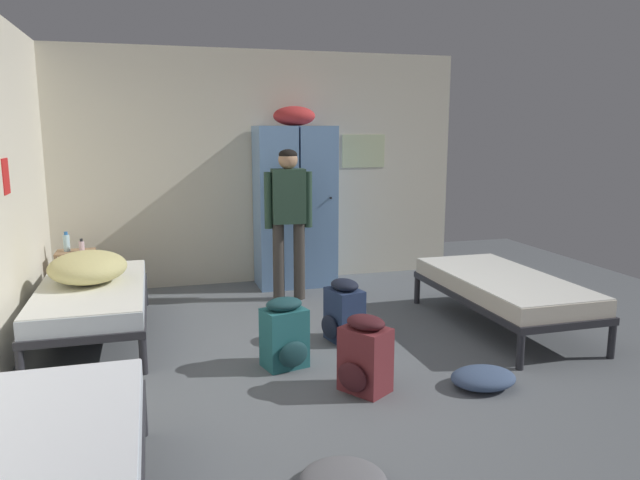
{
  "coord_description": "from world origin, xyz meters",
  "views": [
    {
      "loc": [
        -1.26,
        -4.16,
        1.81
      ],
      "look_at": [
        0.0,
        0.28,
        0.95
      ],
      "focal_mm": 33.4,
      "sensor_mm": 36.0,
      "label": 1
    }
  ],
  "objects_px": {
    "person_traveler": "(288,210)",
    "lotion_bottle": "(82,246)",
    "backpack_maroon": "(364,356)",
    "bed_left_rear": "(92,297)",
    "water_bottle": "(67,242)",
    "backpack_navy": "(343,312)",
    "shelf_unit": "(77,272)",
    "bed_left_front": "(34,472)",
    "bedding_heap": "(88,267)",
    "clothes_pile_denim": "(483,378)",
    "backpack_teal": "(285,335)",
    "bed_right": "(503,287)",
    "locker_bank": "(295,203)"
  },
  "relations": [
    {
      "from": "lotion_bottle",
      "to": "backpack_maroon",
      "type": "xyz_separation_m",
      "value": [
        2.09,
        -2.78,
        -0.37
      ]
    },
    {
      "from": "person_traveler",
      "to": "backpack_maroon",
      "type": "xyz_separation_m",
      "value": [
        -0.01,
        -2.39,
        -0.71
      ]
    },
    {
      "from": "bed_left_front",
      "to": "person_traveler",
      "type": "height_order",
      "value": "person_traveler"
    },
    {
      "from": "lotion_bottle",
      "to": "shelf_unit",
      "type": "bearing_deg",
      "value": 150.26
    },
    {
      "from": "locker_bank",
      "to": "backpack_maroon",
      "type": "bearing_deg",
      "value": -94.31
    },
    {
      "from": "bed_left_rear",
      "to": "clothes_pile_denim",
      "type": "distance_m",
      "value": 3.31
    },
    {
      "from": "backpack_navy",
      "to": "backpack_teal",
      "type": "relative_size",
      "value": 1.0
    },
    {
      "from": "water_bottle",
      "to": "clothes_pile_denim",
      "type": "relative_size",
      "value": 0.43
    },
    {
      "from": "bed_right",
      "to": "backpack_teal",
      "type": "height_order",
      "value": "backpack_teal"
    },
    {
      "from": "bed_right",
      "to": "clothes_pile_denim",
      "type": "xyz_separation_m",
      "value": [
        -0.86,
        -1.13,
        -0.31
      ]
    },
    {
      "from": "bed_left_front",
      "to": "person_traveler",
      "type": "xyz_separation_m",
      "value": [
        1.92,
        3.53,
        0.59
      ]
    },
    {
      "from": "bed_left_rear",
      "to": "bedding_heap",
      "type": "relative_size",
      "value": 2.56
    },
    {
      "from": "bed_left_rear",
      "to": "water_bottle",
      "type": "bearing_deg",
      "value": 105.57
    },
    {
      "from": "bed_left_front",
      "to": "bedding_heap",
      "type": "xyz_separation_m",
      "value": [
        -0.03,
        2.88,
        0.25
      ]
    },
    {
      "from": "person_traveler",
      "to": "lotion_bottle",
      "type": "distance_m",
      "value": 2.16
    },
    {
      "from": "lotion_bottle",
      "to": "backpack_navy",
      "type": "height_order",
      "value": "lotion_bottle"
    },
    {
      "from": "bed_left_rear",
      "to": "person_traveler",
      "type": "bearing_deg",
      "value": 21.1
    },
    {
      "from": "shelf_unit",
      "to": "backpack_teal",
      "type": "bearing_deg",
      "value": -52.41
    },
    {
      "from": "locker_bank",
      "to": "backpack_teal",
      "type": "xyz_separation_m",
      "value": [
        -0.66,
        -2.41,
        -0.71
      ]
    },
    {
      "from": "backpack_navy",
      "to": "backpack_teal",
      "type": "height_order",
      "value": "same"
    },
    {
      "from": "water_bottle",
      "to": "backpack_maroon",
      "type": "distance_m",
      "value": 3.64
    },
    {
      "from": "clothes_pile_denim",
      "to": "backpack_navy",
      "type": "bearing_deg",
      "value": 119.57
    },
    {
      "from": "bed_right",
      "to": "backpack_teal",
      "type": "xyz_separation_m",
      "value": [
        -2.14,
        -0.38,
        -0.12
      ]
    },
    {
      "from": "bed_left_front",
      "to": "clothes_pile_denim",
      "type": "bearing_deg",
      "value": 19.38
    },
    {
      "from": "bedding_heap",
      "to": "person_traveler",
      "type": "relative_size",
      "value": 0.46
    },
    {
      "from": "bed_left_rear",
      "to": "bedding_heap",
      "type": "height_order",
      "value": "bedding_heap"
    },
    {
      "from": "bedding_heap",
      "to": "backpack_maroon",
      "type": "relative_size",
      "value": 1.35
    },
    {
      "from": "water_bottle",
      "to": "backpack_maroon",
      "type": "bearing_deg",
      "value": -51.69
    },
    {
      "from": "bedding_heap",
      "to": "backpack_teal",
      "type": "xyz_separation_m",
      "value": [
        1.5,
        -1.16,
        -0.37
      ]
    },
    {
      "from": "locker_bank",
      "to": "clothes_pile_denim",
      "type": "relative_size",
      "value": 4.35
    },
    {
      "from": "bed_right",
      "to": "bedding_heap",
      "type": "height_order",
      "value": "bedding_heap"
    },
    {
      "from": "backpack_teal",
      "to": "lotion_bottle",
      "type": "bearing_deg",
      "value": 126.94
    },
    {
      "from": "backpack_navy",
      "to": "backpack_maroon",
      "type": "bearing_deg",
      "value": -99.79
    },
    {
      "from": "lotion_bottle",
      "to": "backpack_maroon",
      "type": "height_order",
      "value": "lotion_bottle"
    },
    {
      "from": "person_traveler",
      "to": "backpack_teal",
      "type": "xyz_separation_m",
      "value": [
        -0.45,
        -1.82,
        -0.71
      ]
    },
    {
      "from": "shelf_unit",
      "to": "bed_left_front",
      "type": "relative_size",
      "value": 0.3
    },
    {
      "from": "bedding_heap",
      "to": "backpack_maroon",
      "type": "bearing_deg",
      "value": -41.89
    },
    {
      "from": "bedding_heap",
      "to": "lotion_bottle",
      "type": "height_order",
      "value": "bedding_heap"
    },
    {
      "from": "backpack_teal",
      "to": "bed_right",
      "type": "bearing_deg",
      "value": 9.98
    },
    {
      "from": "clothes_pile_denim",
      "to": "bed_left_rear",
      "type": "bearing_deg",
      "value": 146.45
    },
    {
      "from": "backpack_maroon",
      "to": "backpack_teal",
      "type": "bearing_deg",
      "value": 127.11
    },
    {
      "from": "backpack_teal",
      "to": "clothes_pile_denim",
      "type": "height_order",
      "value": "backpack_teal"
    },
    {
      "from": "locker_bank",
      "to": "backpack_maroon",
      "type": "distance_m",
      "value": 3.08
    },
    {
      "from": "lotion_bottle",
      "to": "clothes_pile_denim",
      "type": "height_order",
      "value": "lotion_bottle"
    },
    {
      "from": "locker_bank",
      "to": "backpack_maroon",
      "type": "height_order",
      "value": "locker_bank"
    },
    {
      "from": "bed_left_front",
      "to": "bedding_heap",
      "type": "distance_m",
      "value": 2.89
    },
    {
      "from": "lotion_bottle",
      "to": "backpack_maroon",
      "type": "relative_size",
      "value": 0.24
    },
    {
      "from": "backpack_navy",
      "to": "water_bottle",
      "type": "bearing_deg",
      "value": 142.77
    },
    {
      "from": "shelf_unit",
      "to": "backpack_navy",
      "type": "bearing_deg",
      "value": -37.86
    },
    {
      "from": "water_bottle",
      "to": "clothes_pile_denim",
      "type": "height_order",
      "value": "water_bottle"
    }
  ]
}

